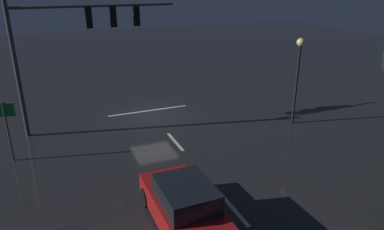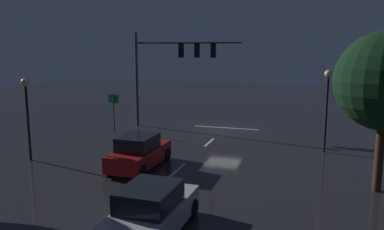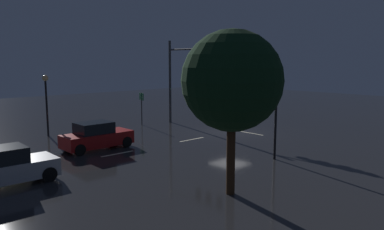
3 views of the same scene
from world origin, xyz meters
TOP-DOWN VIEW (x-y plane):
  - ground_plane at (0.00, 0.00)m, footprint 80.00×80.00m
  - traffic_signal_assembly at (3.94, 0.32)m, footprint 8.24×0.47m
  - lane_dash_far at (0.00, 4.00)m, footprint 0.16×2.20m
  - lane_dash_mid at (0.00, 10.00)m, footprint 0.16×2.20m
  - lane_dash_near at (0.00, 16.00)m, footprint 0.16×2.20m
  - stop_bar at (0.00, -0.87)m, footprint 5.00×0.16m
  - car_approaching at (1.97, 10.28)m, footprint 1.92×4.38m
  - car_distant at (-1.51, 16.66)m, footprint 1.95×4.39m
  - street_lamp_left_kerb at (-7.01, 4.20)m, footprint 0.44×0.44m
  - street_lamp_right_kerb at (8.17, 10.84)m, footprint 0.44×0.44m
  - route_sign at (7.41, 3.02)m, footprint 0.88×0.29m

SIDE VIEW (x-z plane):
  - ground_plane at x=0.00m, z-range 0.00..0.00m
  - lane_dash_far at x=0.00m, z-range 0.00..0.01m
  - lane_dash_mid at x=0.00m, z-range 0.00..0.01m
  - lane_dash_near at x=0.00m, z-range 0.00..0.01m
  - stop_bar at x=0.00m, z-range 0.00..0.01m
  - car_approaching at x=1.97m, z-range -0.05..1.65m
  - car_distant at x=-1.51m, z-range -0.05..1.65m
  - route_sign at x=7.41m, z-range 0.61..3.40m
  - street_lamp_right_kerb at x=8.17m, z-range 0.94..5.39m
  - street_lamp_left_kerb at x=-7.01m, z-range 0.98..5.77m
  - traffic_signal_assembly at x=3.94m, z-range 1.49..8.68m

